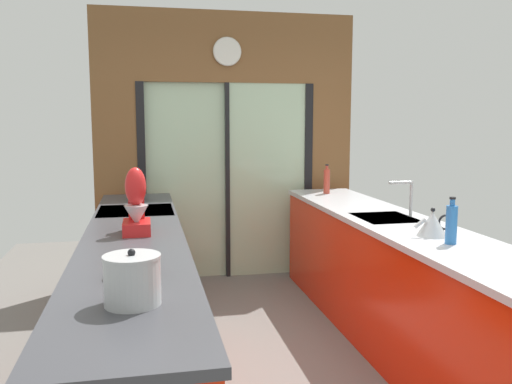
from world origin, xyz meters
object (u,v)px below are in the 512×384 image
at_px(soap_bottle_far, 327,181).
at_px(stock_pot, 132,280).
at_px(stand_mixer, 136,208).
at_px(knife_block, 139,189).
at_px(kettle, 433,224).
at_px(mixing_bowl, 134,268).
at_px(soap_bottle_near, 451,224).
at_px(oven_range, 138,267).

bearing_deg(soap_bottle_far, stock_pot, -121.99).
bearing_deg(stand_mixer, soap_bottle_far, 40.28).
xyz_separation_m(knife_block, stock_pot, (-0.00, -2.78, -0.00)).
distance_m(knife_block, stock_pot, 2.78).
height_order(kettle, soap_bottle_far, soap_bottle_far).
relative_size(knife_block, stock_pot, 1.19).
relative_size(mixing_bowl, knife_block, 0.80).
relative_size(stand_mixer, soap_bottle_near, 1.54).
bearing_deg(mixing_bowl, knife_block, 90.00).
height_order(oven_range, soap_bottle_near, soap_bottle_near).
relative_size(stock_pot, soap_bottle_near, 0.82).
height_order(mixing_bowl, knife_block, knife_block).
height_order(oven_range, knife_block, knife_block).
bearing_deg(kettle, stand_mixer, 165.75).
distance_m(knife_block, soap_bottle_far, 1.78).
bearing_deg(knife_block, stand_mixer, -90.00).
bearing_deg(oven_range, mixing_bowl, -89.43).
xyz_separation_m(mixing_bowl, stock_pot, (0.00, -0.38, 0.06)).
height_order(stock_pot, soap_bottle_far, soap_bottle_far).
height_order(oven_range, soap_bottle_far, soap_bottle_far).
relative_size(mixing_bowl, kettle, 0.81).
relative_size(oven_range, soap_bottle_near, 3.36).
height_order(stock_pot, kettle, stock_pot).
relative_size(mixing_bowl, soap_bottle_near, 0.77).
distance_m(kettle, soap_bottle_near, 0.21).
relative_size(mixing_bowl, stock_pot, 0.95).
bearing_deg(knife_block, soap_bottle_far, 2.30).
distance_m(mixing_bowl, soap_bottle_far, 3.04).
height_order(mixing_bowl, soap_bottle_far, soap_bottle_far).
distance_m(oven_range, soap_bottle_near, 2.45).
xyz_separation_m(stand_mixer, soap_bottle_near, (1.78, -0.66, -0.04)).
height_order(stand_mixer, stock_pot, stand_mixer).
height_order(soap_bottle_near, soap_bottle_far, soap_bottle_far).
xyz_separation_m(oven_range, stock_pot, (0.02, -2.24, 0.56)).
bearing_deg(kettle, oven_range, 143.05).
relative_size(stand_mixer, stock_pot, 1.88).
xyz_separation_m(knife_block, kettle, (1.78, -1.89, -0.03)).
relative_size(knife_block, soap_bottle_near, 0.97).
bearing_deg(kettle, stock_pot, -153.48).
distance_m(knife_block, kettle, 2.60).
bearing_deg(soap_bottle_far, stand_mixer, -139.72).
bearing_deg(stock_pot, soap_bottle_near, 20.95).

